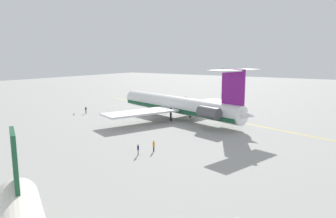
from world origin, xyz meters
name	(u,v)px	position (x,y,z in m)	size (l,w,h in m)	color
ground	(210,117)	(0.00, 0.00, 0.00)	(311.97, 311.97, 0.00)	#9E9E99
main_jetliner	(181,105)	(4.43, 6.30, 3.32)	(41.04, 36.76, 12.16)	white
ground_crew_near_nose	(186,98)	(17.83, -18.96, 1.13)	(0.29, 0.45, 1.79)	black
ground_crew_near_tail	(138,148)	(-4.11, 32.73, 1.08)	(0.34, 0.32, 1.71)	black
ground_crew_portside	(154,145)	(-4.96, 29.96, 1.10)	(0.28, 0.44, 1.73)	black
ground_crew_starboard	(86,109)	(28.80, 13.27, 1.15)	(0.29, 0.45, 1.82)	black
safety_cone_nose	(74,114)	(29.79, 16.35, 0.28)	(0.40, 0.40, 0.55)	#EA590F
safety_cone_wingtip	(171,102)	(20.87, -15.20, 0.28)	(0.40, 0.40, 0.55)	#EA590F
taxiway_centreline	(194,113)	(5.56, -2.17, 0.00)	(79.67, 0.36, 0.01)	gold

